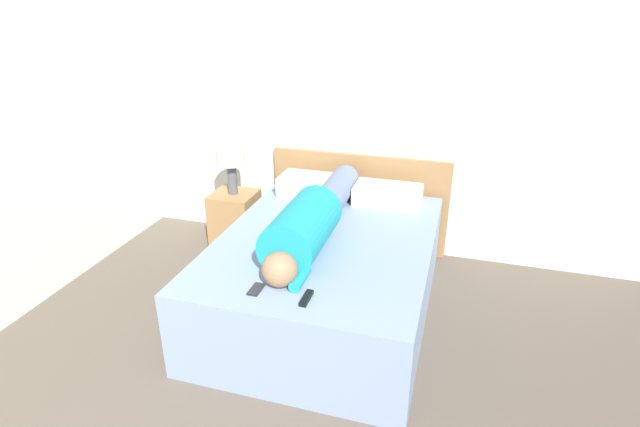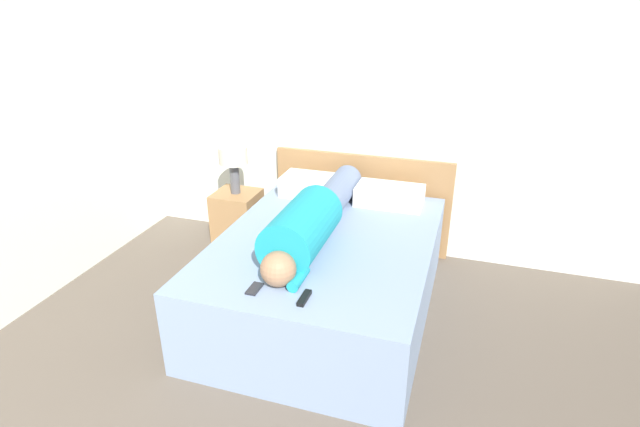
# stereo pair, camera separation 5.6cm
# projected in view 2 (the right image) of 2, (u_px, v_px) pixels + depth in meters

# --- Properties ---
(wall_back) EXTENTS (5.16, 0.06, 2.60)m
(wall_back) POSITION_uv_depth(u_px,v_px,m) (352.00, 104.00, 4.24)
(wall_back) COLOR silver
(wall_back) RESTS_ON ground_plane
(bed) EXTENTS (1.47, 1.97, 0.60)m
(bed) POSITION_uv_depth(u_px,v_px,m) (326.00, 274.00, 3.62)
(bed) COLOR #7589A8
(bed) RESTS_ON ground_plane
(headboard) EXTENTS (1.59, 0.04, 0.88)m
(headboard) POSITION_uv_depth(u_px,v_px,m) (361.00, 202.00, 4.49)
(headboard) COLOR olive
(headboard) RESTS_ON ground_plane
(nightstand) EXTENTS (0.37, 0.36, 0.57)m
(nightstand) POSITION_uv_depth(u_px,v_px,m) (238.00, 222.00, 4.47)
(nightstand) COLOR olive
(nightstand) RESTS_ON ground_plane
(table_lamp) EXTENTS (0.25, 0.25, 0.41)m
(table_lamp) POSITION_uv_depth(u_px,v_px,m) (233.00, 159.00, 4.23)
(table_lamp) COLOR #4C4C51
(table_lamp) RESTS_ON nightstand
(person_lying) EXTENTS (0.35, 1.69, 0.35)m
(person_lying) POSITION_uv_depth(u_px,v_px,m) (312.00, 219.00, 3.42)
(person_lying) COLOR #936B4C
(person_lying) RESTS_ON bed
(pillow_near_headboard) EXTENTS (0.56, 0.31, 0.16)m
(pillow_near_headboard) POSITION_uv_depth(u_px,v_px,m) (316.00, 186.00, 4.20)
(pillow_near_headboard) COLOR white
(pillow_near_headboard) RESTS_ON bed
(pillow_second) EXTENTS (0.54, 0.31, 0.15)m
(pillow_second) POSITION_uv_depth(u_px,v_px,m) (390.00, 195.00, 4.03)
(pillow_second) COLOR white
(pillow_second) RESTS_ON bed
(tv_remote) EXTENTS (0.04, 0.15, 0.02)m
(tv_remote) POSITION_uv_depth(u_px,v_px,m) (304.00, 298.00, 2.79)
(tv_remote) COLOR black
(tv_remote) RESTS_ON bed
(cell_phone) EXTENTS (0.06, 0.13, 0.01)m
(cell_phone) POSITION_uv_depth(u_px,v_px,m) (254.00, 289.00, 2.89)
(cell_phone) COLOR black
(cell_phone) RESTS_ON bed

